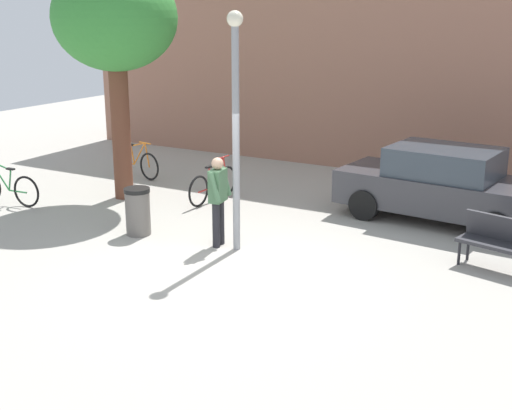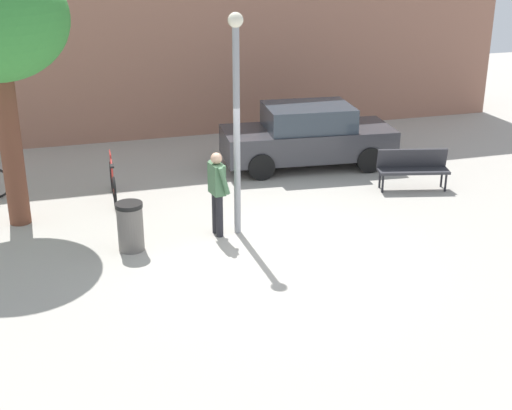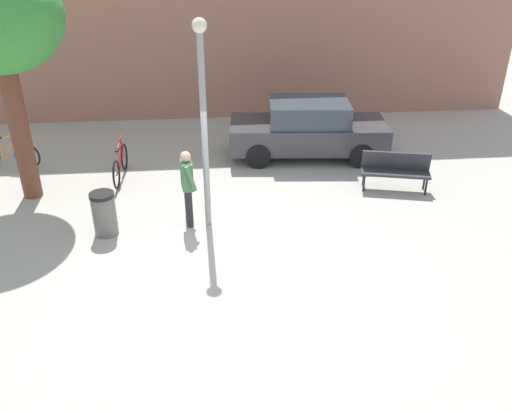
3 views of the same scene
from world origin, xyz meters
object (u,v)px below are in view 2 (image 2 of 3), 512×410
at_px(parked_car_charcoal, 308,136).
at_px(lamppost, 236,107).
at_px(trash_bin, 130,226).
at_px(bicycle_red, 113,183).
at_px(park_bench, 413,166).
at_px(person_by_lamppost, 217,188).

bearing_deg(parked_car_charcoal, lamppost, -128.05).
bearing_deg(lamppost, trash_bin, -174.19).
bearing_deg(bicycle_red, parked_car_charcoal, 11.89).
xyz_separation_m(park_bench, bicycle_red, (-6.63, 1.23, -0.16)).
relative_size(lamppost, trash_bin, 4.55).
height_order(parked_car_charcoal, trash_bin, parked_car_charcoal).
relative_size(person_by_lamppost, park_bench, 1.00).
distance_m(bicycle_red, parked_car_charcoal, 5.04).
distance_m(lamppost, parked_car_charcoal, 4.83).
bearing_deg(parked_car_charcoal, trash_bin, -142.41).
bearing_deg(park_bench, bicycle_red, 169.49).
distance_m(lamppost, trash_bin, 2.94).
bearing_deg(bicycle_red, park_bench, -10.51).
xyz_separation_m(lamppost, parked_car_charcoal, (2.78, 3.55, -1.74)).
distance_m(park_bench, parked_car_charcoal, 2.85).
xyz_separation_m(park_bench, parked_car_charcoal, (-1.71, 2.27, 0.23)).
height_order(lamppost, bicycle_red, lamppost).
xyz_separation_m(lamppost, park_bench, (4.49, 1.28, -1.96)).
height_order(lamppost, trash_bin, lamppost).
bearing_deg(trash_bin, bicycle_red, 90.74).
bearing_deg(person_by_lamppost, bicycle_red, 124.95).
xyz_separation_m(bicycle_red, parked_car_charcoal, (4.92, 1.04, 0.39)).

